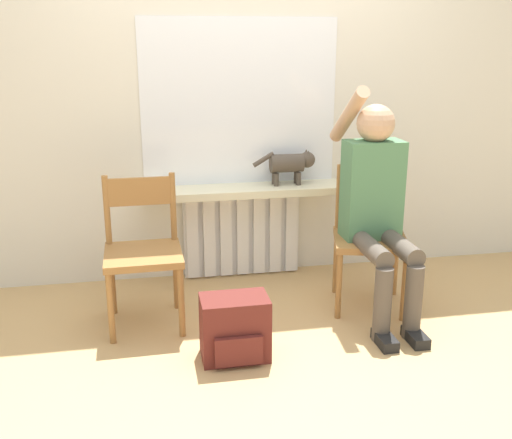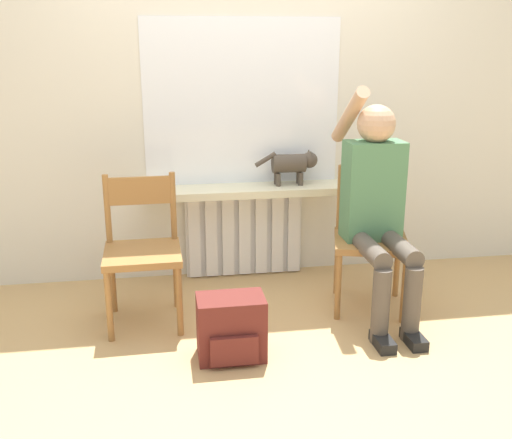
{
  "view_description": "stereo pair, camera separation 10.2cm",
  "coord_description": "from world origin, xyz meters",
  "px_view_note": "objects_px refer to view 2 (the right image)",
  "views": [
    {
      "loc": [
        -0.66,
        -2.8,
        1.61
      ],
      "look_at": [
        0.0,
        0.62,
        0.56
      ],
      "focal_mm": 42.0,
      "sensor_mm": 36.0,
      "label": 1
    },
    {
      "loc": [
        -0.56,
        -2.81,
        1.61
      ],
      "look_at": [
        0.0,
        0.62,
        0.56
      ],
      "focal_mm": 42.0,
      "sensor_mm": 36.0,
      "label": 2
    }
  ],
  "objects_px": {
    "chair_right": "(371,236)",
    "backpack": "(231,328)",
    "person": "(378,201)",
    "chair_left": "(142,248)",
    "cat": "(294,163)"
  },
  "relations": [
    {
      "from": "chair_right",
      "to": "backpack",
      "type": "bearing_deg",
      "value": -135.0
    },
    {
      "from": "chair_right",
      "to": "person",
      "type": "distance_m",
      "value": 0.28
    },
    {
      "from": "chair_right",
      "to": "person",
      "type": "xyz_separation_m",
      "value": [
        -0.01,
        -0.11,
        0.25
      ]
    },
    {
      "from": "backpack",
      "to": "chair_left",
      "type": "bearing_deg",
      "value": 130.9
    },
    {
      "from": "chair_left",
      "to": "backpack",
      "type": "xyz_separation_m",
      "value": [
        0.45,
        -0.52,
        -0.29
      ]
    },
    {
      "from": "chair_right",
      "to": "backpack",
      "type": "relative_size",
      "value": 2.45
    },
    {
      "from": "person",
      "to": "chair_left",
      "type": "bearing_deg",
      "value": 175.36
    },
    {
      "from": "chair_left",
      "to": "cat",
      "type": "relative_size",
      "value": 1.99
    },
    {
      "from": "chair_right",
      "to": "person",
      "type": "height_order",
      "value": "person"
    },
    {
      "from": "backpack",
      "to": "cat",
      "type": "bearing_deg",
      "value": 62.52
    },
    {
      "from": "cat",
      "to": "backpack",
      "type": "relative_size",
      "value": 1.23
    },
    {
      "from": "chair_left",
      "to": "person",
      "type": "distance_m",
      "value": 1.4
    },
    {
      "from": "person",
      "to": "cat",
      "type": "distance_m",
      "value": 0.77
    },
    {
      "from": "chair_left",
      "to": "chair_right",
      "type": "bearing_deg",
      "value": -0.96
    },
    {
      "from": "cat",
      "to": "backpack",
      "type": "xyz_separation_m",
      "value": [
        -0.56,
        -1.09,
        -0.64
      ]
    }
  ]
}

